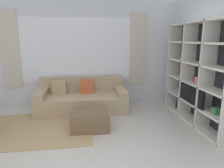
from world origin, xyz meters
name	(u,v)px	position (x,y,z in m)	size (l,w,h in m)	color
wall_back	(77,53)	(0.00, 3.32, 1.36)	(6.48, 0.11, 2.70)	silver
wall_right	(211,58)	(2.67, 1.65, 1.35)	(0.07, 4.49, 2.70)	silver
area_rug	(36,129)	(-0.79, 1.79, 0.01)	(2.16, 1.62, 0.01)	tan
shelving_unit	(198,74)	(2.50, 1.76, 1.01)	(0.34, 2.18, 2.06)	#232328
couch_main	(82,99)	(0.10, 2.79, 0.27)	(2.13, 0.99, 0.76)	tan
ottoman	(90,120)	(0.26, 1.64, 0.19)	(0.71, 0.56, 0.38)	brown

